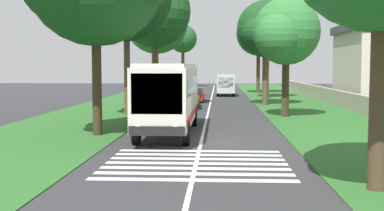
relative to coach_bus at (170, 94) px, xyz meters
name	(u,v)px	position (x,y,z in m)	size (l,w,h in m)	color
ground	(201,142)	(-3.06, -1.80, -2.15)	(160.00, 160.00, 0.00)	#333335
grass_verge_left	(104,112)	(11.94, 6.40, -2.13)	(120.00, 8.00, 0.04)	#2D6628
grass_verge_right	(315,113)	(11.94, -10.00, -2.13)	(120.00, 8.00, 0.04)	#2D6628
centre_line	(208,113)	(11.94, -1.80, -2.14)	(110.00, 0.16, 0.01)	silver
coach_bus	(170,94)	(0.00, 0.00, 0.00)	(11.16, 2.62, 3.73)	silver
zebra_crossing	(196,163)	(-8.16, -1.80, -2.14)	(5.85, 6.80, 0.01)	silver
trailing_car_0	(189,99)	(17.56, 0.05, -1.48)	(4.30, 1.78, 1.43)	gold
trailing_car_1	(195,95)	(23.88, -0.21, -1.48)	(4.30, 1.78, 1.43)	#B21E1E
trailing_minibus_0	(225,83)	(34.61, -3.44, -0.60)	(6.00, 2.14, 2.53)	silver
roadside_tree_left_1	(153,13)	(18.92, 3.37, 6.26)	(7.34, 6.56, 11.81)	brown
roadside_tree_left_3	(182,40)	(59.83, 3.77, 6.04)	(5.59, 4.88, 10.75)	#4C3826
roadside_tree_left_4	(155,24)	(28.55, 4.42, 6.13)	(7.92, 6.96, 11.88)	#4C3826
roadside_tree_right_0	(264,31)	(19.95, -6.80, 4.72)	(6.29, 5.24, 9.62)	brown
roadside_tree_right_1	(284,33)	(8.99, -7.22, 3.77)	(5.57, 4.74, 8.39)	#3D2D1E
roadside_tree_right_2	(266,26)	(29.90, -7.85, 5.97)	(5.99, 4.97, 10.71)	brown
roadside_tree_right_4	(257,35)	(40.45, -7.71, 5.63)	(7.11, 5.93, 10.88)	#4C3826
utility_pole	(284,61)	(9.00, -7.21, 1.84)	(0.24, 1.40, 7.60)	#473828
roadside_wall	(344,99)	(16.94, -13.40, -1.40)	(70.00, 0.40, 1.41)	#B2A893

